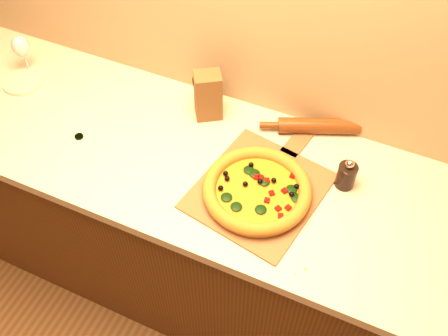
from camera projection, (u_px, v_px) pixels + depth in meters
cabinet at (211, 234)px, 2.07m from camera, size 2.80×0.65×0.86m
countertop at (209, 165)px, 1.72m from camera, size 2.84×0.68×0.04m
pizza_peel at (262, 187)px, 1.63m from camera, size 0.44×0.59×0.01m
pizza at (257, 190)px, 1.59m from camera, size 0.35×0.35×0.05m
bottle_cap at (79, 136)px, 1.77m from camera, size 0.04×0.04×0.01m
pepper_grinder at (346, 175)px, 1.60m from camera, size 0.06×0.06×0.12m
rolling_pin at (319, 126)px, 1.77m from camera, size 0.40×0.19×0.06m
wine_glass at (21, 48)px, 1.92m from camera, size 0.07×0.07×0.16m
paper_bag at (208, 96)px, 1.78m from camera, size 0.12×0.11×0.19m
dark_jar at (205, 94)px, 1.82m from camera, size 0.09×0.09×0.14m
side_plate at (23, 82)px, 1.95m from camera, size 0.18×0.18×0.01m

